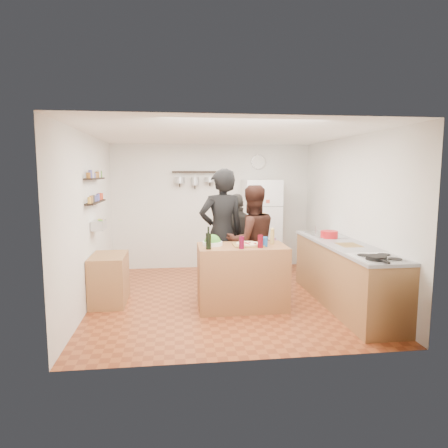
{
  "coord_description": "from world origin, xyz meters",
  "views": [
    {
      "loc": [
        -0.75,
        -5.97,
        1.94
      ],
      "look_at": [
        0.0,
        0.1,
        1.15
      ],
      "focal_mm": 32.0,
      "sensor_mm": 36.0,
      "label": 1
    }
  ],
  "objects": [
    {
      "name": "room_shell",
      "position": [
        0.0,
        0.39,
        1.25
      ],
      "size": [
        4.2,
        4.2,
        4.2
      ],
      "color": "brown",
      "rests_on": "ground"
    },
    {
      "name": "prep_island",
      "position": [
        0.19,
        -0.46,
        0.46
      ],
      "size": [
        1.25,
        0.72,
        0.91
      ],
      "primitive_type": "cube",
      "color": "#945B36",
      "rests_on": "floor"
    },
    {
      "name": "pizza_board",
      "position": [
        0.27,
        -0.48,
        0.92
      ],
      "size": [
        0.42,
        0.34,
        0.02
      ],
      "primitive_type": "cube",
      "color": "olive",
      "rests_on": "prep_island"
    },
    {
      "name": "pizza",
      "position": [
        0.27,
        -0.48,
        0.94
      ],
      "size": [
        0.34,
        0.34,
        0.02
      ],
      "primitive_type": "cylinder",
      "color": "beige",
      "rests_on": "pizza_board"
    },
    {
      "name": "salad_bowl",
      "position": [
        -0.23,
        -0.41,
        0.94
      ],
      "size": [
        0.29,
        0.29,
        0.06
      ],
      "primitive_type": "cylinder",
      "color": "white",
      "rests_on": "prep_island"
    },
    {
      "name": "wine_bottle",
      "position": [
        -0.31,
        -0.68,
        1.02
      ],
      "size": [
        0.07,
        0.07,
        0.22
      ],
      "primitive_type": "cylinder",
      "color": "black",
      "rests_on": "prep_island"
    },
    {
      "name": "wine_glass_near",
      "position": [
        0.14,
        -0.7,
        1.0
      ],
      "size": [
        0.07,
        0.07,
        0.17
      ],
      "primitive_type": "cylinder",
      "color": "#53071F",
      "rests_on": "prep_island"
    },
    {
      "name": "wine_glass_far",
      "position": [
        0.41,
        -0.66,
        1.0
      ],
      "size": [
        0.07,
        0.07,
        0.18
      ],
      "primitive_type": "cylinder",
      "color": "#5A0713",
      "rests_on": "prep_island"
    },
    {
      "name": "pepper_mill",
      "position": [
        0.64,
        -0.41,
        1.01
      ],
      "size": [
        0.06,
        0.06,
        0.19
      ],
      "primitive_type": "cylinder",
      "color": "#B08F4A",
      "rests_on": "prep_island"
    },
    {
      "name": "salt_canister",
      "position": [
        0.49,
        -0.58,
        0.98
      ],
      "size": [
        0.08,
        0.08,
        0.14
      ],
      "primitive_type": "cylinder",
      "color": "#1B5096",
      "rests_on": "prep_island"
    },
    {
      "name": "person_left",
      "position": [
        -0.03,
        0.16,
        1.0
      ],
      "size": [
        0.82,
        0.63,
        2.0
      ],
      "primitive_type": "imported",
      "rotation": [
        0.0,
        0.0,
        3.36
      ],
      "color": "black",
      "rests_on": "floor"
    },
    {
      "name": "person_center",
      "position": [
        0.43,
        0.06,
        0.87
      ],
      "size": [
        0.96,
        0.8,
        1.75
      ],
      "primitive_type": "imported",
      "rotation": [
        0.0,
        0.0,
        3.32
      ],
      "color": "black",
      "rests_on": "floor"
    },
    {
      "name": "person_back",
      "position": [
        0.29,
        0.58,
        0.8
      ],
      "size": [
        0.96,
        0.45,
        1.59
      ],
      "primitive_type": "imported",
      "rotation": [
        0.0,
        0.0,
        3.08
      ],
      "color": "#2A2826",
      "rests_on": "floor"
    },
    {
      "name": "counter_run",
      "position": [
        1.7,
        -0.55,
        0.45
      ],
      "size": [
        0.63,
        2.63,
        0.9
      ],
      "primitive_type": "cube",
      "color": "#9E7042",
      "rests_on": "floor"
    },
    {
      "name": "stove_top",
      "position": [
        1.7,
        -1.5,
        0.91
      ],
      "size": [
        0.6,
        0.62,
        0.02
      ],
      "primitive_type": "cube",
      "color": "white",
      "rests_on": "counter_run"
    },
    {
      "name": "skillet",
      "position": [
        1.6,
        -1.61,
        0.94
      ],
      "size": [
        0.24,
        0.24,
        0.05
      ],
      "primitive_type": "cylinder",
      "color": "black",
      "rests_on": "stove_top"
    },
    {
      "name": "sink",
      "position": [
        1.7,
        0.3,
        0.92
      ],
      "size": [
        0.5,
        0.8,
        0.03
      ],
      "primitive_type": "cube",
      "color": "silver",
      "rests_on": "counter_run"
    },
    {
      "name": "cutting_board",
      "position": [
        1.7,
        -0.65,
        0.91
      ],
      "size": [
        0.3,
        0.4,
        0.02
      ],
      "primitive_type": "cube",
      "color": "olive",
      "rests_on": "counter_run"
    },
    {
      "name": "red_bowl",
      "position": [
        1.65,
        -0.03,
        0.98
      ],
      "size": [
        0.27,
        0.27,
        0.11
      ],
      "primitive_type": "cylinder",
      "color": "red",
      "rests_on": "counter_run"
    },
    {
      "name": "fridge",
      "position": [
        0.95,
        1.75,
        0.9
      ],
      "size": [
        0.7,
        0.68,
        1.8
      ],
      "primitive_type": "cube",
      "color": "white",
      "rests_on": "floor"
    },
    {
      "name": "wall_clock",
      "position": [
        0.95,
        2.08,
        2.15
      ],
      "size": [
        0.3,
        0.03,
        0.3
      ],
      "primitive_type": "cylinder",
      "rotation": [
        1.57,
        0.0,
        0.0
      ],
      "color": "silver",
      "rests_on": "back_wall"
    },
    {
      "name": "spice_shelf_lower",
      "position": [
        -1.93,
        0.2,
        1.5
      ],
      "size": [
        0.12,
        1.0,
        0.02
      ],
      "primitive_type": "cube",
      "color": "black",
      "rests_on": "left_wall"
    },
    {
      "name": "spice_shelf_upper",
      "position": [
        -1.93,
        0.2,
        1.85
      ],
      "size": [
        0.12,
        1.0,
        0.02
      ],
      "primitive_type": "cube",
      "color": "black",
      "rests_on": "left_wall"
    },
    {
      "name": "produce_basket",
      "position": [
        -1.9,
        0.2,
        1.15
      ],
      "size": [
        0.18,
        0.35,
        0.14
      ],
      "primitive_type": "cube",
      "color": "silver",
      "rests_on": "left_wall"
    },
    {
      "name": "side_table",
      "position": [
        -1.74,
        -0.02,
        0.36
      ],
      "size": [
        0.5,
        0.8,
        0.73
      ],
      "primitive_type": "cube",
      "color": "#A57B45",
      "rests_on": "floor"
    },
    {
      "name": "pot_rack",
      "position": [
        -0.35,
        2.0,
        1.95
      ],
      "size": [
        0.9,
        0.04,
        0.04
      ],
      "primitive_type": "cube",
      "color": "black",
      "rests_on": "back_wall"
    }
  ]
}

